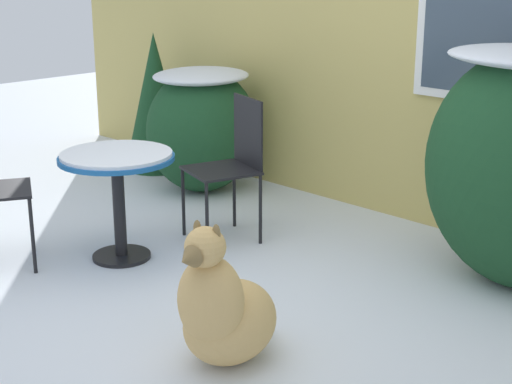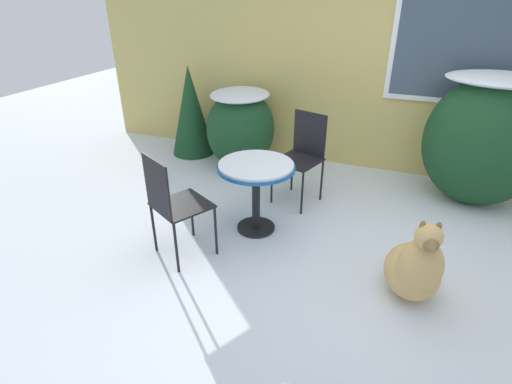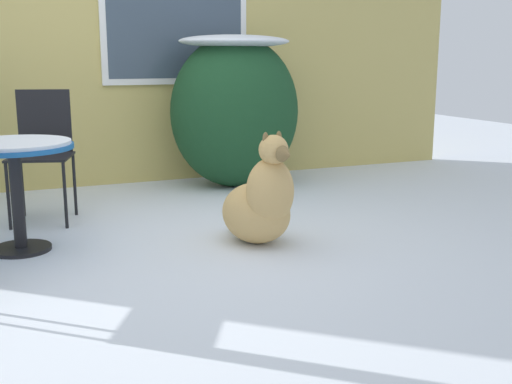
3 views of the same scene
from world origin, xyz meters
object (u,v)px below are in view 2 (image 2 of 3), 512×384
(patio_chair_near_table, at_px, (302,153))
(dog, at_px, (415,268))
(patio_chair_far_side, at_px, (173,202))
(patio_table, at_px, (256,177))

(patio_chair_near_table, height_order, dog, patio_chair_near_table)
(patio_chair_near_table, distance_m, dog, 1.80)
(patio_chair_far_side, bearing_deg, patio_table, -97.07)
(patio_chair_far_side, bearing_deg, dog, -145.54)
(patio_chair_near_table, bearing_deg, patio_table, -89.54)
(patio_table, relative_size, patio_chair_near_table, 0.75)
(patio_table, bearing_deg, patio_chair_near_table, 73.26)
(patio_chair_far_side, height_order, dog, patio_chair_far_side)
(dog, bearing_deg, patio_chair_far_side, 174.00)
(patio_table, xyz_separation_m, patio_chair_near_table, (0.24, 0.78, -0.02))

